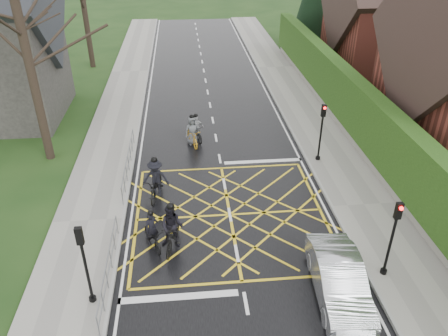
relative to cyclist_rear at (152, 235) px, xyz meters
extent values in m
plane|color=black|center=(3.22, 1.70, -0.53)|extent=(120.00, 120.00, 0.00)
cube|color=black|center=(3.22, 1.70, -0.52)|extent=(9.00, 80.00, 0.01)
cube|color=gray|center=(9.22, 1.70, -0.45)|extent=(3.00, 80.00, 0.15)
cube|color=gray|center=(-2.78, 1.70, -0.45)|extent=(3.00, 80.00, 0.15)
cube|color=slate|center=(10.97, 7.70, -0.18)|extent=(0.50, 38.00, 0.70)
cube|color=#15330D|center=(10.97, 7.70, 1.57)|extent=(0.90, 38.00, 2.80)
cube|color=maroon|center=(17.97, 19.70, 2.47)|extent=(9.00, 8.00, 6.00)
cylinder|color=black|center=(13.97, 27.70, 0.07)|extent=(0.50, 0.50, 1.20)
cylinder|color=black|center=(-5.78, 7.70, 4.97)|extent=(0.44, 0.44, 11.00)
cylinder|color=black|center=(-6.78, 15.70, 5.47)|extent=(0.44, 0.44, 12.00)
cylinder|color=black|center=(-6.08, 23.70, 4.47)|extent=(0.44, 0.44, 10.00)
cylinder|color=slate|center=(-1.43, -1.80, 0.47)|extent=(0.05, 5.00, 0.05)
cylinder|color=slate|center=(-1.43, -1.80, 0.02)|extent=(0.04, 5.00, 0.04)
cylinder|color=slate|center=(-1.43, -4.30, -0.03)|extent=(0.04, 0.04, 1.00)
cylinder|color=slate|center=(-1.43, 0.70, -0.03)|extent=(0.04, 0.04, 1.00)
cylinder|color=slate|center=(-1.43, 5.70, 0.47)|extent=(0.05, 6.00, 0.05)
cylinder|color=slate|center=(-1.43, 5.70, 0.02)|extent=(0.04, 6.00, 0.04)
cylinder|color=slate|center=(-1.43, 2.70, -0.03)|extent=(0.04, 0.04, 1.00)
cylinder|color=slate|center=(-1.43, 8.70, -0.03)|extent=(0.04, 0.04, 1.00)
cylinder|color=black|center=(8.32, 5.90, 0.97)|extent=(0.10, 0.10, 3.00)
cylinder|color=black|center=(8.32, 5.90, -0.38)|extent=(0.24, 0.24, 0.30)
cube|color=black|center=(8.32, 5.90, 2.37)|extent=(0.22, 0.16, 0.62)
sphere|color=#FF0C0C|center=(8.32, 5.78, 2.55)|extent=(0.14, 0.14, 0.14)
cylinder|color=black|center=(8.32, -2.50, 0.97)|extent=(0.10, 0.10, 3.00)
cylinder|color=black|center=(8.32, -2.50, -0.38)|extent=(0.24, 0.24, 0.30)
cube|color=black|center=(8.32, -2.50, 2.37)|extent=(0.22, 0.16, 0.62)
sphere|color=#FF0C0C|center=(8.32, -2.62, 2.55)|extent=(0.14, 0.14, 0.14)
cylinder|color=black|center=(-1.88, -2.80, 0.97)|extent=(0.10, 0.10, 3.00)
cylinder|color=black|center=(-1.88, -2.80, -0.38)|extent=(0.24, 0.24, 0.30)
cube|color=black|center=(-1.88, -2.80, 2.37)|extent=(0.22, 0.16, 0.62)
sphere|color=#FF0C0C|center=(-1.88, -2.68, 2.55)|extent=(0.14, 0.14, 0.14)
imported|color=black|center=(0.00, -0.03, -0.09)|extent=(1.21, 1.77, 0.88)
imported|color=black|center=(0.00, 0.07, 0.22)|extent=(0.64, 0.55, 1.50)
sphere|color=black|center=(0.00, 0.07, 0.99)|extent=(0.23, 0.23, 0.23)
imported|color=black|center=(0.79, -0.19, 0.08)|extent=(1.02, 2.11, 1.22)
imported|color=black|center=(0.79, -0.09, 0.40)|extent=(1.05, 0.90, 1.87)
sphere|color=black|center=(0.79, -0.09, 1.36)|extent=(0.29, 0.29, 0.29)
imported|color=black|center=(0.03, 3.42, 0.02)|extent=(1.07, 2.19, 1.10)
imported|color=black|center=(0.03, 3.52, 0.41)|extent=(1.31, 0.89, 1.87)
sphere|color=black|center=(0.03, 3.52, 1.36)|extent=(0.29, 0.29, 0.29)
imported|color=black|center=(2.09, 9.00, -0.05)|extent=(0.98, 1.67, 0.97)
imported|color=#B3B4B7|center=(2.09, 9.10, 0.21)|extent=(0.94, 0.64, 1.48)
sphere|color=black|center=(2.09, 9.10, 0.97)|extent=(0.23, 0.23, 0.23)
imported|color=#B57E16|center=(1.85, 8.50, -0.05)|extent=(1.08, 1.95, 0.97)
imported|color=#54585B|center=(1.85, 8.60, 0.29)|extent=(0.91, 0.70, 1.65)
sphere|color=black|center=(1.85, 8.60, 1.14)|extent=(0.26, 0.26, 0.26)
imported|color=#BABDC2|center=(6.36, -3.26, 0.18)|extent=(1.84, 4.44, 1.43)
camera|label=1|loc=(1.49, -13.51, 10.84)|focal=35.00mm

